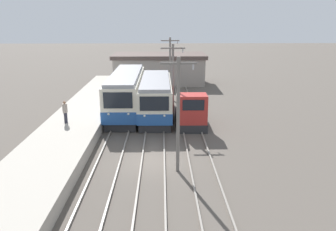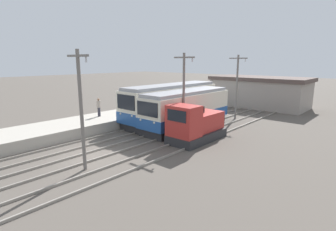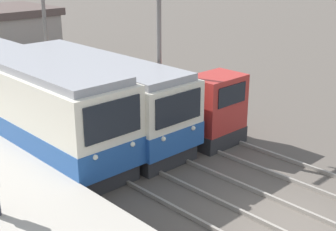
% 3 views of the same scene
% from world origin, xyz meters
% --- Properties ---
extents(ground_plane, '(200.00, 200.00, 0.00)m').
position_xyz_m(ground_plane, '(0.00, 0.00, 0.00)').
color(ground_plane, '#564F47').
extents(platform_left, '(4.50, 54.00, 0.90)m').
position_xyz_m(platform_left, '(-6.25, 0.00, 0.45)').
color(platform_left, '#ADA599').
rests_on(platform_left, ground).
extents(track_left, '(1.54, 60.00, 0.14)m').
position_xyz_m(track_left, '(-2.60, 0.00, 0.07)').
color(track_left, gray).
rests_on(track_left, ground).
extents(track_center, '(1.54, 60.00, 0.14)m').
position_xyz_m(track_center, '(0.20, 0.00, 0.07)').
color(track_center, gray).
rests_on(track_center, ground).
extents(track_right, '(1.54, 60.00, 0.14)m').
position_xyz_m(track_right, '(3.20, 0.00, 0.07)').
color(track_right, gray).
rests_on(track_right, ground).
extents(commuter_train_left, '(2.84, 12.13, 3.84)m').
position_xyz_m(commuter_train_left, '(-2.60, 11.21, 1.78)').
color(commuter_train_left, '#28282B').
rests_on(commuter_train_left, ground).
extents(commuter_train_center, '(2.84, 10.24, 3.52)m').
position_xyz_m(commuter_train_center, '(0.20, 10.08, 1.64)').
color(commuter_train_center, '#28282B').
rests_on(commuter_train_center, ground).
extents(shunting_locomotive, '(2.40, 5.15, 3.00)m').
position_xyz_m(shunting_locomotive, '(3.20, 7.26, 1.21)').
color(shunting_locomotive, '#28282B').
rests_on(shunting_locomotive, ground).
extents(catenary_mast_near, '(2.00, 0.20, 6.77)m').
position_xyz_m(catenary_mast_near, '(1.71, -1.45, 3.70)').
color(catenary_mast_near, slate).
rests_on(catenary_mast_near, ground).
extents(catenary_mast_mid, '(2.00, 0.20, 6.77)m').
position_xyz_m(catenary_mast_mid, '(1.71, 7.67, 3.70)').
color(catenary_mast_mid, slate).
rests_on(catenary_mast_mid, ground).
extents(catenary_mast_far, '(2.00, 0.20, 6.77)m').
position_xyz_m(catenary_mast_far, '(1.71, 16.80, 3.70)').
color(catenary_mast_far, slate).
rests_on(catenary_mast_far, ground).
extents(person_on_platform, '(0.38, 0.38, 1.76)m').
position_xyz_m(person_on_platform, '(-6.71, 5.24, 1.86)').
color(person_on_platform, '#282833').
rests_on(person_on_platform, platform_left).
extents(station_building, '(12.60, 6.30, 4.05)m').
position_xyz_m(station_building, '(0.45, 26.00, 2.05)').
color(station_building, gray).
rests_on(station_building, ground).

